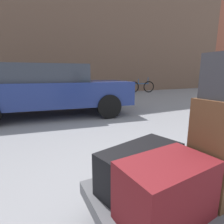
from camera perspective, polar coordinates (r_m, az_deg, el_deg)
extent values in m
cube|color=brown|center=(18.96, 29.39, 22.44)|extent=(12.00, 1.00, 10.09)
cube|color=#4C4C51|center=(1.56, 21.84, -23.35)|extent=(1.33, 0.86, 0.10)
cylinder|color=black|center=(2.10, 24.02, -19.05)|extent=(0.24, 0.06, 0.24)
cylinder|color=black|center=(1.62, -0.16, -28.44)|extent=(0.24, 0.06, 0.24)
cube|color=#51331E|center=(1.42, 31.93, -10.04)|extent=(0.37, 0.28, 0.68)
cube|color=maroon|center=(1.16, 16.86, -22.79)|extent=(0.57, 0.37, 0.36)
cube|color=black|center=(1.39, 9.17, -17.20)|extent=(0.70, 0.46, 0.31)
cube|color=navy|center=(5.35, -18.61, 5.78)|extent=(4.51, 2.37, 0.64)
cube|color=#2D333D|center=(5.33, -21.76, 11.47)|extent=(2.60, 1.90, 0.46)
cylinder|color=black|center=(6.38, -5.59, 4.39)|extent=(0.66, 0.31, 0.64)
cylinder|color=black|center=(4.76, -1.01, 1.81)|extent=(0.66, 0.31, 0.64)
cylinder|color=black|center=(6.39, -31.25, 2.69)|extent=(0.66, 0.31, 0.64)
torus|color=black|center=(11.36, 6.88, 7.92)|extent=(0.72, 0.21, 0.72)
torus|color=black|center=(11.77, 11.67, 7.91)|extent=(0.72, 0.21, 0.72)
cylinder|color=#194C8C|center=(11.54, 9.35, 8.92)|extent=(0.99, 0.26, 0.04)
cylinder|color=#194C8C|center=(11.46, 8.44, 9.67)|extent=(0.05, 0.05, 0.30)
cylinder|color=#194C8C|center=(11.72, 11.44, 9.86)|extent=(0.05, 0.05, 0.40)
cylinder|color=#72665B|center=(8.94, -2.47, 6.86)|extent=(0.20, 0.20, 0.71)
cylinder|color=#72665B|center=(9.51, 4.46, 7.15)|extent=(0.20, 0.20, 0.71)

